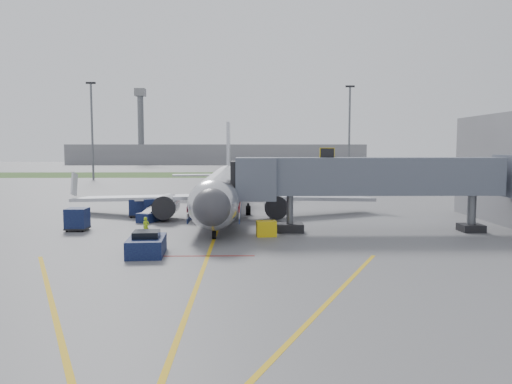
{
  "coord_description": "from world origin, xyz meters",
  "views": [
    {
      "loc": [
        2.57,
        -35.42,
        6.95
      ],
      "look_at": [
        3.25,
        6.09,
        3.2
      ],
      "focal_mm": 35.0,
      "sensor_mm": 36.0,
      "label": 1
    }
  ],
  "objects_px": {
    "pushback_tug": "(147,245)",
    "ramp_worker": "(146,227)",
    "airliner": "(223,189)",
    "belt_loader": "(152,215)"
  },
  "relations": [
    {
      "from": "belt_loader",
      "to": "ramp_worker",
      "type": "relative_size",
      "value": 2.8
    },
    {
      "from": "airliner",
      "to": "ramp_worker",
      "type": "relative_size",
      "value": 22.96
    },
    {
      "from": "airliner",
      "to": "belt_loader",
      "type": "distance_m",
      "value": 7.8
    },
    {
      "from": "airliner",
      "to": "ramp_worker",
      "type": "height_order",
      "value": "airliner"
    },
    {
      "from": "pushback_tug",
      "to": "ramp_worker",
      "type": "height_order",
      "value": "ramp_worker"
    },
    {
      "from": "belt_loader",
      "to": "ramp_worker",
      "type": "bearing_deg",
      "value": -82.47
    },
    {
      "from": "airliner",
      "to": "belt_loader",
      "type": "bearing_deg",
      "value": -149.57
    },
    {
      "from": "airliner",
      "to": "belt_loader",
      "type": "xyz_separation_m",
      "value": [
        -6.47,
        -3.8,
        -2.13
      ]
    },
    {
      "from": "ramp_worker",
      "to": "pushback_tug",
      "type": "bearing_deg",
      "value": -120.35
    },
    {
      "from": "pushback_tug",
      "to": "ramp_worker",
      "type": "bearing_deg",
      "value": 101.73
    }
  ]
}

